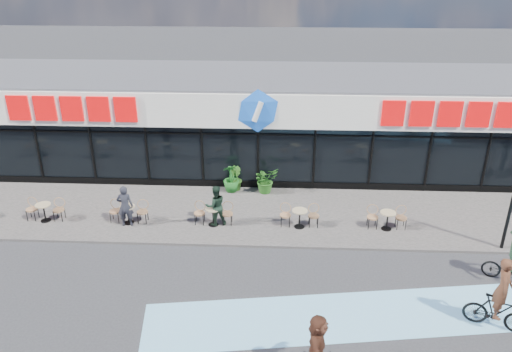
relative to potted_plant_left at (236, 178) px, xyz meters
The scene contains 16 objects.
ground 6.79m from the potted_plant_left, 81.51° to the right, with size 120.00×120.00×0.00m, color #28282B.
sidewalk 2.48m from the potted_plant_left, 65.45° to the right, with size 44.00×5.00×0.10m, color #5E5753.
bike_lane 9.61m from the potted_plant_left, 58.59° to the right, with size 14.00×2.20×0.01m, color #74B8DC.
building 3.79m from the potted_plant_left, 72.89° to the left, with size 30.60×6.57×4.75m.
bistro_set_1 8.02m from the potted_plant_left, 156.86° to the right, with size 1.54×0.62×0.90m.
bistro_set_2 5.08m from the potted_plant_left, 141.70° to the right, with size 1.54×0.62×0.90m.
bistro_set_3 3.21m from the potted_plant_left, 100.89° to the right, with size 1.54×0.62×0.90m.
bistro_set_4 4.20m from the potted_plant_left, 48.60° to the right, with size 1.54×0.62×0.90m.
bistro_set_5 6.92m from the potted_plant_left, 27.08° to the right, with size 1.54×0.62×0.90m.
potted_plant_left is the anchor object (origin of this frame).
potted_plant_mid 0.25m from the potted_plant_left, 138.29° to the right, with size 0.72×0.72×1.29m, color #18551A.
potted_plant_right 1.38m from the potted_plant_left, ahead, with size 1.07×0.93×1.19m, color #245919.
patron_left 5.28m from the potted_plant_left, 139.40° to the right, with size 0.62×0.41×1.71m, color #22222A.
patron_right 3.23m from the potted_plant_left, 98.96° to the right, with size 0.81×0.63×1.66m, color black.
cyclist_a 11.91m from the potted_plant_left, 46.15° to the right, with size 1.88×1.13×2.34m.
cyclist_c 11.26m from the potted_plant_left, 74.83° to the right, with size 1.60×1.55×2.07m.
Camera 1 is at (0.90, -13.61, 10.00)m, focal length 35.00 mm.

